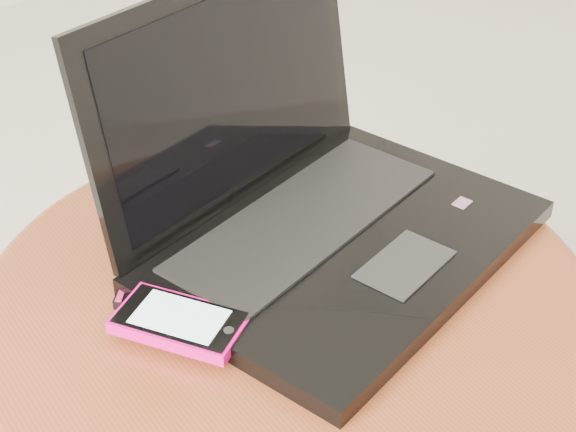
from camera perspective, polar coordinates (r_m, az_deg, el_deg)
table at (r=0.90m, az=-0.03°, el=-9.39°), size 0.59×0.59×0.47m
laptop at (r=0.87m, az=1.52°, el=0.99°), size 0.44×0.39×0.24m
phone_black at (r=0.83m, az=-7.04°, el=-4.68°), size 0.12×0.11×0.01m
phone_pink at (r=0.78m, az=-6.92°, el=-6.77°), size 0.11×0.13×0.01m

